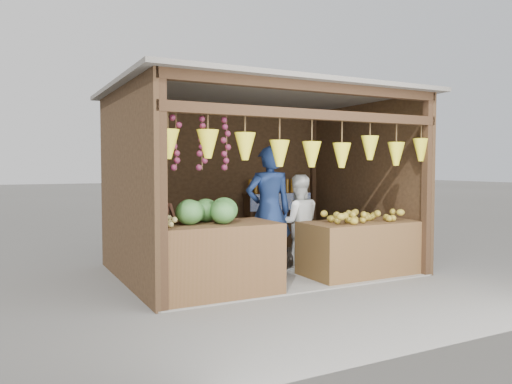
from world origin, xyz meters
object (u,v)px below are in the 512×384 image
counter_left (213,259)px  woman_standing (298,223)px  vendor_seated (159,220)px  man_standing (269,211)px  counter_right (360,248)px

counter_left → woman_standing: woman_standing is taller
counter_left → vendor_seated: size_ratio=1.46×
man_standing → vendor_seated: (-1.47, 0.42, -0.09)m
counter_left → man_standing: man_standing is taller
counter_left → woman_standing: (1.65, 0.71, 0.28)m
vendor_seated → counter_left: bearing=135.9°
man_standing → woman_standing: bearing=-161.3°
man_standing → woman_standing: (0.54, 0.08, -0.21)m
counter_right → vendor_seated: 2.88m
man_standing → woman_standing: size_ratio=1.29×
counter_left → man_standing: bearing=29.4°
man_standing → woman_standing: man_standing is taller
counter_left → woman_standing: size_ratio=1.08×
counter_left → man_standing: size_ratio=0.84×
woman_standing → vendor_seated: (-2.01, 0.34, 0.11)m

